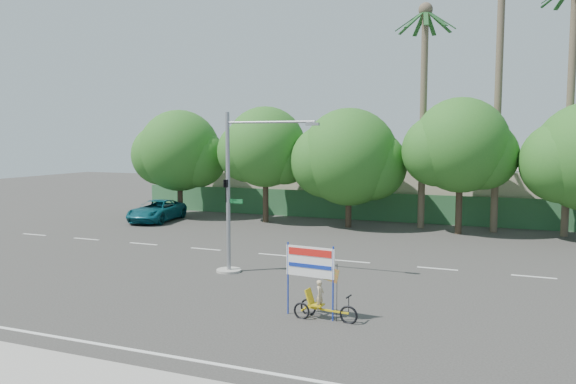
% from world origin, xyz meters
% --- Properties ---
extents(ground, '(120.00, 120.00, 0.00)m').
position_xyz_m(ground, '(0.00, 0.00, 0.00)').
color(ground, '#33302D').
rests_on(ground, ground).
extents(fence, '(38.00, 0.08, 2.00)m').
position_xyz_m(fence, '(0.00, 21.50, 1.00)').
color(fence, '#336B3D').
rests_on(fence, ground).
extents(building_left, '(12.00, 8.00, 4.00)m').
position_xyz_m(building_left, '(-10.00, 26.00, 2.00)').
color(building_left, beige).
rests_on(building_left, ground).
extents(building_right, '(14.00, 8.00, 3.60)m').
position_xyz_m(building_right, '(8.00, 26.00, 1.80)').
color(building_right, beige).
rests_on(building_right, ground).
extents(tree_far_left, '(7.14, 6.00, 7.96)m').
position_xyz_m(tree_far_left, '(-14.05, 18.00, 4.76)').
color(tree_far_left, '#473828').
rests_on(tree_far_left, ground).
extents(tree_left, '(6.66, 5.60, 8.07)m').
position_xyz_m(tree_left, '(-7.05, 18.00, 5.06)').
color(tree_left, '#473828').
rests_on(tree_left, ground).
extents(tree_center, '(7.62, 6.40, 7.85)m').
position_xyz_m(tree_center, '(-1.05, 18.00, 4.47)').
color(tree_center, '#473828').
rests_on(tree_center, ground).
extents(tree_right, '(6.90, 5.80, 8.36)m').
position_xyz_m(tree_right, '(5.95, 18.00, 5.24)').
color(tree_right, '#473828').
rests_on(tree_right, ground).
extents(palm_tall, '(3.73, 3.79, 17.45)m').
position_xyz_m(palm_tall, '(8.00, 19.50, 10.46)').
color(palm_tall, '#70604C').
rests_on(palm_tall, ground).
extents(palm_mid, '(3.73, 3.79, 15.45)m').
position_xyz_m(palm_mid, '(12.00, 19.50, 9.40)').
color(palm_mid, '#70604C').
rests_on(palm_mid, ground).
extents(palm_short, '(3.73, 3.79, 14.45)m').
position_xyz_m(palm_short, '(3.50, 19.50, 8.86)').
color(palm_short, '#70604C').
rests_on(palm_short, ground).
extents(traffic_signal, '(4.72, 1.10, 7.00)m').
position_xyz_m(traffic_signal, '(-2.20, 3.98, 2.92)').
color(traffic_signal, gray).
rests_on(traffic_signal, ground).
extents(trike_billboard, '(2.52, 0.66, 2.48)m').
position_xyz_m(trike_billboard, '(3.21, -0.67, 1.00)').
color(trike_billboard, black).
rests_on(trike_billboard, ground).
extents(pickup_truck, '(3.15, 5.66, 1.50)m').
position_xyz_m(pickup_truck, '(-14.36, 15.50, 0.75)').
color(pickup_truck, '#0D5361').
rests_on(pickup_truck, ground).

